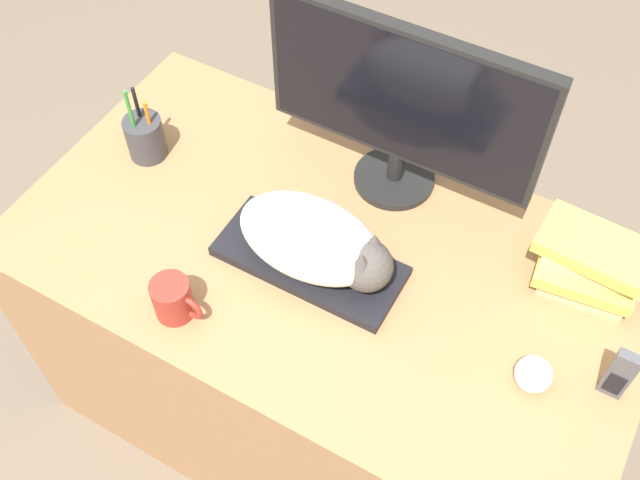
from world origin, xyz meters
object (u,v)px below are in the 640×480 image
cat (317,241)px  phone (619,375)px  book_stack (591,262)px  baseball (533,374)px  pen_cup (145,137)px  coffee_mug (174,299)px  keyboard (309,261)px  monitor (403,103)px

cat → phone: (0.62, 0.02, -0.03)m
book_stack → baseball: bearing=-93.2°
cat → pen_cup: 0.52m
coffee_mug → keyboard: bearing=53.0°
keyboard → book_stack: (0.52, 0.25, 0.05)m
monitor → coffee_mug: monitor is taller
cat → coffee_mug: size_ratio=3.05×
phone → keyboard: bearing=-177.8°
coffee_mug → phone: 0.85m
monitor → coffee_mug: size_ratio=5.46×
cat → monitor: size_ratio=0.56×
pen_cup → coffee_mug: bearing=-45.8°
monitor → book_stack: (0.46, -0.05, -0.18)m
monitor → book_stack: bearing=-5.8°
phone → book_stack: phone is taller
phone → book_stack: 0.26m
cat → monitor: 0.33m
monitor → coffee_mug: (-0.23, -0.53, -0.19)m
monitor → pen_cup: 0.61m
keyboard → phone: phone is taller
baseball → phone: size_ratio=0.53×
pen_cup → monitor: bearing=20.7°
cat → pen_cup: (-0.51, 0.09, -0.04)m
phone → book_stack: bearing=117.9°
keyboard → phone: (0.64, 0.02, 0.05)m
coffee_mug → cat: bearing=50.1°
keyboard → pen_cup: pen_cup is taller
coffee_mug → book_stack: book_stack is taller
coffee_mug → phone: bearing=17.6°
pen_cup → keyboard: bearing=-10.6°
baseball → phone: (0.14, 0.06, 0.03)m
monitor → pen_cup: monitor is taller
keyboard → book_stack: book_stack is taller
pen_cup → phone: (1.13, -0.07, 0.01)m
keyboard → baseball: 0.50m
keyboard → monitor: bearing=80.1°
cat → book_stack: 0.56m
monitor → coffee_mug: bearing=-113.2°
baseball → phone: phone is taller
pen_cup → book_stack: size_ratio=0.90×
cat → monitor: monitor is taller
coffee_mug → pen_cup: 0.45m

